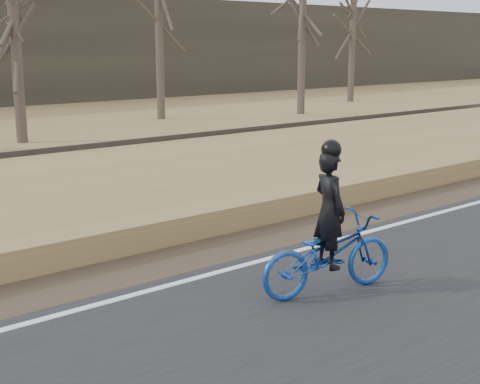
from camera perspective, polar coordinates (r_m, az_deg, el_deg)
ground at (r=11.64m, az=11.18°, el=-4.00°), size 120.00×120.00×0.00m
edge_line at (r=11.75m, az=10.44°, el=-3.49°), size 120.00×0.12×0.01m
shoulder at (r=12.40m, az=6.91°, el=-2.73°), size 120.00×1.60×0.04m
embankment at (r=14.52m, az=-1.64°, el=0.43°), size 120.00×5.00×0.44m
ballast at (r=17.62m, az=-9.25°, el=2.45°), size 120.00×3.00×0.45m
railroad at (r=17.57m, az=-9.28°, el=3.42°), size 120.00×2.40×0.29m
cyclist at (r=8.80m, az=7.55°, el=-4.53°), size 2.08×1.09×2.03m
bare_tree_near_left at (r=23.58m, az=-18.56°, el=11.21°), size 0.36×0.36×5.95m
bare_tree_center at (r=29.87m, az=-6.95°, el=14.78°), size 0.36×0.36×8.94m
bare_tree_right at (r=31.93m, az=5.33°, el=13.04°), size 0.36×0.36×7.13m
bare_tree_far_right at (r=39.29m, az=9.60°, el=13.64°), size 0.36×0.36×8.25m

